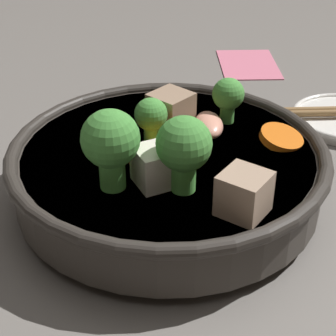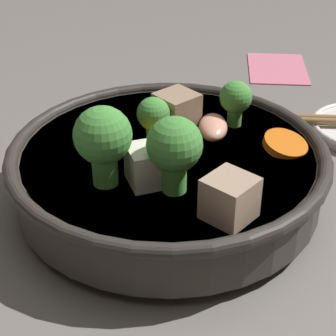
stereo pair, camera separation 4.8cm
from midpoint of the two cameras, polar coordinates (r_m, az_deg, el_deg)
ground_plane at (r=0.50m, az=2.75°, el=-3.52°), size 3.00×3.00×0.00m
stirfry_bowl at (r=0.47m, az=2.88°, el=0.17°), size 0.27×0.27×0.11m
napkin at (r=0.79m, az=12.79°, el=9.85°), size 0.12×0.09×0.00m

